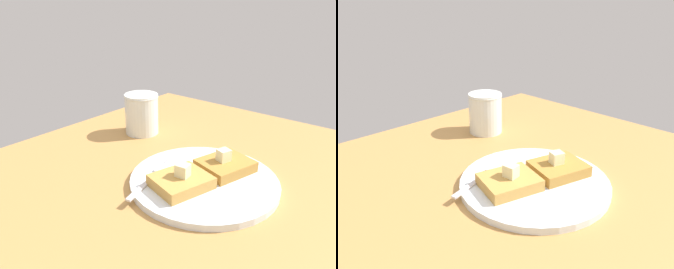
# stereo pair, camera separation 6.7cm
# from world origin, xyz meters

# --- Properties ---
(table_surface) EXTENTS (1.00, 1.00, 0.02)m
(table_surface) POSITION_xyz_m (0.00, 0.00, 0.01)
(table_surface) COLOR #B28044
(table_surface) RESTS_ON ground
(plate) EXTENTS (0.26, 0.26, 0.01)m
(plate) POSITION_xyz_m (0.08, 0.07, 0.03)
(plate) COLOR silver
(plate) RESTS_ON table_surface
(toast_slice_left) EXTENTS (0.11, 0.10, 0.02)m
(toast_slice_left) POSITION_xyz_m (0.03, 0.09, 0.04)
(toast_slice_left) COLOR #BF8E43
(toast_slice_left) RESTS_ON plate
(toast_slice_middle) EXTENTS (0.11, 0.10, 0.02)m
(toast_slice_middle) POSITION_xyz_m (0.12, 0.06, 0.04)
(toast_slice_middle) COLOR #B07D34
(toast_slice_middle) RESTS_ON plate
(butter_pat_primary) EXTENTS (0.02, 0.02, 0.02)m
(butter_pat_primary) POSITION_xyz_m (0.03, 0.08, 0.06)
(butter_pat_primary) COLOR beige
(butter_pat_primary) RESTS_ON toast_slice_left
(butter_pat_secondary) EXTENTS (0.03, 0.03, 0.02)m
(butter_pat_secondary) POSITION_xyz_m (0.12, 0.06, 0.06)
(butter_pat_secondary) COLOR beige
(butter_pat_secondary) RESTS_ON toast_slice_middle
(fork) EXTENTS (0.16, 0.05, 0.00)m
(fork) POSITION_xyz_m (0.03, 0.14, 0.03)
(fork) COLOR silver
(fork) RESTS_ON plate
(syrup_jar) EXTENTS (0.08, 0.08, 0.10)m
(syrup_jar) POSITION_xyz_m (0.18, 0.32, 0.07)
(syrup_jar) COLOR #5D2D0A
(syrup_jar) RESTS_ON table_surface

